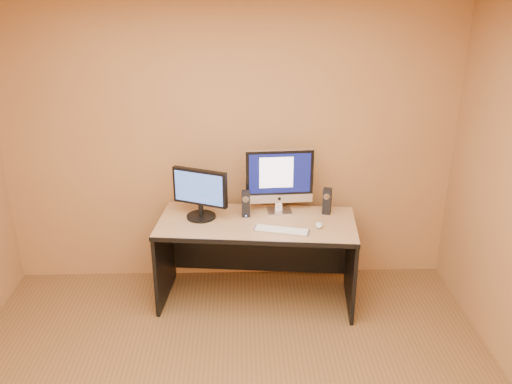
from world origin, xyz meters
TOP-DOWN VIEW (x-y plane):
  - walls at (0.00, 0.00)m, footprint 4.00×4.00m
  - desk at (0.22, 1.53)m, footprint 1.71×0.89m
  - imac at (0.43, 1.73)m, footprint 0.60×0.25m
  - second_monitor at (-0.25, 1.62)m, footprint 0.55×0.42m
  - speaker_left at (0.13, 1.65)m, footprint 0.07×0.07m
  - speaker_right at (0.83, 1.68)m, footprint 0.09×0.09m
  - keyboard at (0.42, 1.34)m, footprint 0.46×0.23m
  - mouse at (0.73, 1.41)m, footprint 0.08×0.11m
  - cable_a at (0.48, 1.81)m, footprint 0.06×0.22m
  - cable_b at (0.47, 1.80)m, footprint 0.11×0.16m

SIDE VIEW (x-z plane):
  - desk at x=0.22m, z-range 0.00..0.76m
  - cable_a at x=0.48m, z-range 0.76..0.77m
  - cable_b at x=0.47m, z-range 0.76..0.77m
  - keyboard at x=0.42m, z-range 0.76..0.78m
  - mouse at x=0.73m, z-range 0.76..0.80m
  - speaker_left at x=0.13m, z-range 0.76..0.99m
  - speaker_right at x=0.83m, z-range 0.76..0.99m
  - second_monitor at x=-0.25m, z-range 0.76..1.20m
  - imac at x=0.43m, z-range 0.76..1.33m
  - walls at x=0.00m, z-range 0.00..2.60m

